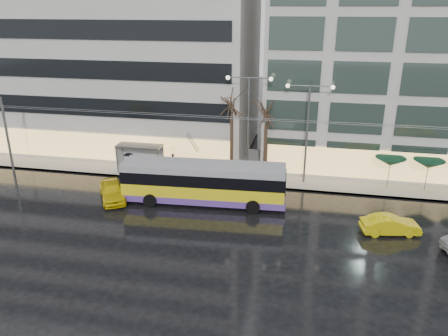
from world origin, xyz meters
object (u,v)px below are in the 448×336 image
(taxi_a, at_px, (112,191))
(bus_shelter, at_px, (137,151))
(street_lamp_near, at_px, (249,114))
(trolleybus, at_px, (204,184))

(taxi_a, bearing_deg, bus_shelter, 63.19)
(street_lamp_near, height_order, taxi_a, street_lamp_near)
(taxi_a, bearing_deg, street_lamp_near, 2.57)
(street_lamp_near, bearing_deg, trolleybus, -114.98)
(bus_shelter, xyz_separation_m, street_lamp_near, (10.38, 0.11, 4.03))
(trolleybus, bearing_deg, taxi_a, -173.02)
(trolleybus, height_order, street_lamp_near, street_lamp_near)
(bus_shelter, bearing_deg, trolleybus, -35.33)
(bus_shelter, distance_m, street_lamp_near, 11.14)
(trolleybus, distance_m, street_lamp_near, 7.60)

